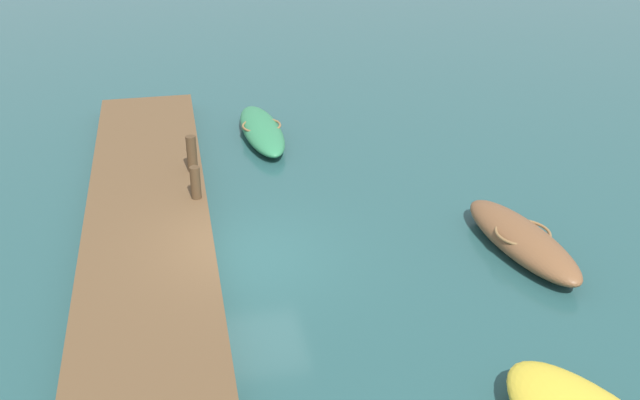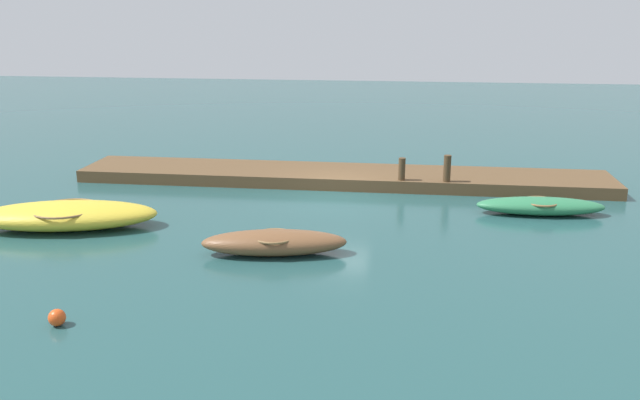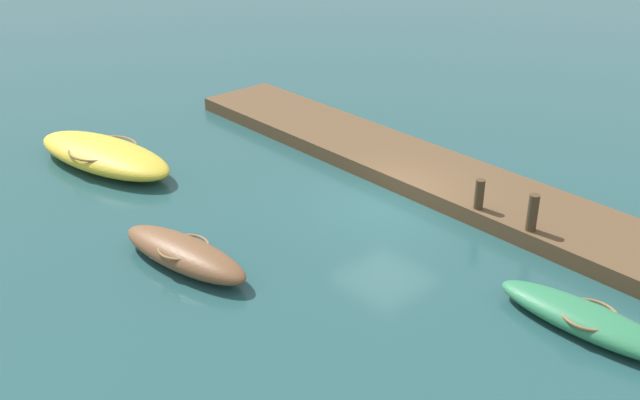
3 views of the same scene
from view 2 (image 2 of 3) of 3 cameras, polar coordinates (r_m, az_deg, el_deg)
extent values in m
plane|color=#234C4C|center=(24.70, 1.31, 0.26)|extent=(84.00, 84.00, 0.00)
cube|color=brown|center=(26.82, 1.85, 2.03)|extent=(20.95, 2.97, 0.47)
ellipsoid|color=brown|center=(18.91, -3.91, -3.63)|extent=(4.23, 1.87, 0.70)
torus|color=olive|center=(18.85, -3.93, -3.08)|extent=(1.48, 1.48, 0.07)
ellipsoid|color=#2D7A4C|center=(23.73, 18.23, -0.49)|extent=(4.31, 1.40, 0.58)
torus|color=olive|center=(23.68, 18.27, -0.12)|extent=(1.30, 1.30, 0.07)
ellipsoid|color=gold|center=(22.54, -20.76, -1.24)|extent=(5.95, 3.20, 0.84)
torus|color=olive|center=(22.48, -20.82, -0.68)|extent=(2.55, 2.55, 0.07)
cylinder|color=#47331E|center=(25.37, 10.76, 2.65)|extent=(0.27, 0.27, 1.00)
cylinder|color=#47331E|center=(25.34, 6.97, 2.63)|extent=(0.26, 0.26, 0.85)
sphere|color=#E54C19|center=(15.90, -21.46, -9.29)|extent=(0.38, 0.38, 0.38)
camera|label=1|loc=(30.68, -28.97, 18.55)|focal=42.61mm
camera|label=3|loc=(14.36, 60.35, 20.61)|focal=42.15mm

